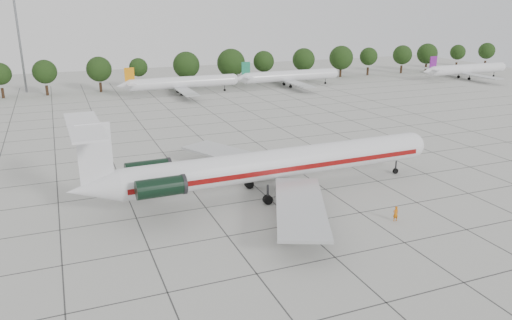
{
  "coord_description": "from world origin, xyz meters",
  "views": [
    {
      "loc": [
        -22.65,
        -52.19,
        23.15
      ],
      "look_at": [
        0.25,
        4.64,
        3.5
      ],
      "focal_mm": 35.0,
      "sensor_mm": 36.0,
      "label": 1
    }
  ],
  "objects_px": {
    "bg_airliner_d": "(290,76)",
    "main_airliner": "(263,165)",
    "ground_crew": "(396,214)",
    "bg_airliner_e": "(467,69)",
    "floodlight_mast": "(19,37)",
    "bg_airliner_c": "(182,83)"
  },
  "relations": [
    {
      "from": "ground_crew",
      "to": "floodlight_mast",
      "type": "relative_size",
      "value": 0.07
    },
    {
      "from": "floodlight_mast",
      "to": "ground_crew",
      "type": "bearing_deg",
      "value": -68.7
    },
    {
      "from": "bg_airliner_d",
      "to": "bg_airliner_e",
      "type": "relative_size",
      "value": 1.0
    },
    {
      "from": "ground_crew",
      "to": "bg_airliner_e",
      "type": "height_order",
      "value": "bg_airliner_e"
    },
    {
      "from": "main_airliner",
      "to": "bg_airliner_d",
      "type": "bearing_deg",
      "value": 60.67
    },
    {
      "from": "bg_airliner_c",
      "to": "floodlight_mast",
      "type": "bearing_deg",
      "value": 154.55
    },
    {
      "from": "bg_airliner_e",
      "to": "floodlight_mast",
      "type": "relative_size",
      "value": 1.11
    },
    {
      "from": "ground_crew",
      "to": "bg_airliner_e",
      "type": "xyz_separation_m",
      "value": [
        85.05,
        78.28,
        2.04
      ]
    },
    {
      "from": "ground_crew",
      "to": "bg_airliner_d",
      "type": "distance_m",
      "value": 90.34
    },
    {
      "from": "main_airliner",
      "to": "bg_airliner_e",
      "type": "distance_m",
      "value": 115.98
    },
    {
      "from": "ground_crew",
      "to": "bg_airliner_d",
      "type": "bearing_deg",
      "value": -103.7
    },
    {
      "from": "bg_airliner_d",
      "to": "floodlight_mast",
      "type": "distance_m",
      "value": 71.77
    },
    {
      "from": "bg_airliner_c",
      "to": "bg_airliner_e",
      "type": "xyz_separation_m",
      "value": [
        87.62,
        -7.1,
        0.0
      ]
    },
    {
      "from": "bg_airliner_c",
      "to": "floodlight_mast",
      "type": "height_order",
      "value": "floodlight_mast"
    },
    {
      "from": "bg_airliner_d",
      "to": "ground_crew",
      "type": "bearing_deg",
      "value": -108.29
    },
    {
      "from": "bg_airliner_d",
      "to": "main_airliner",
      "type": "bearing_deg",
      "value": -117.94
    },
    {
      "from": "ground_crew",
      "to": "bg_airliner_e",
      "type": "distance_m",
      "value": 115.61
    },
    {
      "from": "main_airliner",
      "to": "ground_crew",
      "type": "relative_size",
      "value": 27.13
    },
    {
      "from": "ground_crew",
      "to": "bg_airliner_c",
      "type": "distance_m",
      "value": 85.45
    },
    {
      "from": "main_airliner",
      "to": "bg_airliner_d",
      "type": "distance_m",
      "value": 82.88
    },
    {
      "from": "main_airliner",
      "to": "bg_airliner_e",
      "type": "relative_size",
      "value": 1.67
    },
    {
      "from": "bg_airliner_c",
      "to": "bg_airliner_e",
      "type": "bearing_deg",
      "value": -4.64
    }
  ]
}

